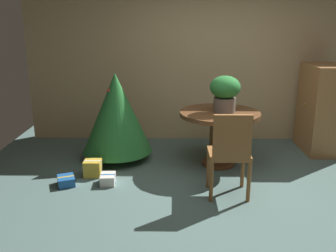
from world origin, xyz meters
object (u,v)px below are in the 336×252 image
at_px(round_dining_table, 219,127).
at_px(wooden_cabinet, 322,109).
at_px(gift_box_gold, 93,168).
at_px(gift_box_cream, 108,179).
at_px(holiday_tree, 116,113).
at_px(gift_box_blue, 66,181).
at_px(flower_vase, 225,92).
at_px(wooden_chair_near, 230,150).

bearing_deg(round_dining_table, wooden_cabinet, 20.66).
height_order(gift_box_gold, gift_box_cream, gift_box_gold).
xyz_separation_m(round_dining_table, gift_box_gold, (-1.65, -0.41, -0.44)).
relative_size(holiday_tree, gift_box_blue, 4.34).
xyz_separation_m(flower_vase, wooden_chair_near, (-0.06, -0.97, -0.47)).
bearing_deg(holiday_tree, flower_vase, -7.69).
xyz_separation_m(wooden_chair_near, gift_box_blue, (-1.91, 0.28, -0.50)).
bearing_deg(gift_box_gold, gift_box_blue, -133.47).
xyz_separation_m(round_dining_table, holiday_tree, (-1.41, 0.20, 0.14)).
distance_m(flower_vase, holiday_tree, 1.52).
height_order(holiday_tree, gift_box_cream, holiday_tree).
height_order(gift_box_gold, gift_box_blue, gift_box_gold).
distance_m(holiday_tree, gift_box_gold, 0.87).
distance_m(flower_vase, gift_box_gold, 1.98).
bearing_deg(wooden_chair_near, gift_box_gold, 161.26).
relative_size(gift_box_gold, gift_box_blue, 0.76).
height_order(gift_box_blue, gift_box_cream, gift_box_cream).
bearing_deg(gift_box_gold, flower_vase, 13.45).
relative_size(round_dining_table, flower_vase, 2.23).
bearing_deg(round_dining_table, gift_box_cream, -155.34).
relative_size(round_dining_table, gift_box_cream, 4.52).
bearing_deg(gift_box_gold, wooden_chair_near, -18.74).
bearing_deg(wooden_cabinet, gift_box_gold, -162.68).
bearing_deg(wooden_cabinet, gift_box_blue, -159.78).
xyz_separation_m(flower_vase, wooden_cabinet, (1.54, 0.61, -0.37)).
distance_m(holiday_tree, gift_box_cream, 1.05).
bearing_deg(wooden_chair_near, gift_box_blue, 171.74).
distance_m(holiday_tree, gift_box_blue, 1.19).
xyz_separation_m(gift_box_gold, wooden_cabinet, (3.25, 1.01, 0.55)).
distance_m(wooden_chair_near, gift_box_gold, 1.80).
bearing_deg(flower_vase, gift_box_gold, -166.55).
bearing_deg(round_dining_table, gift_box_gold, -166.04).
xyz_separation_m(wooden_chair_near, gift_box_gold, (-1.65, 0.56, -0.45)).
bearing_deg(wooden_chair_near, flower_vase, 86.73).
relative_size(wooden_chair_near, wooden_cabinet, 0.75).
xyz_separation_m(gift_box_gold, gift_box_cream, (0.23, -0.24, -0.04)).
distance_m(flower_vase, gift_box_blue, 2.30).
relative_size(wooden_chair_near, gift_box_gold, 4.56).
distance_m(round_dining_table, gift_box_gold, 1.75).
relative_size(gift_box_gold, gift_box_cream, 0.91).
xyz_separation_m(holiday_tree, gift_box_cream, (0.00, -0.84, -0.62)).
relative_size(gift_box_blue, gift_box_cream, 1.20).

